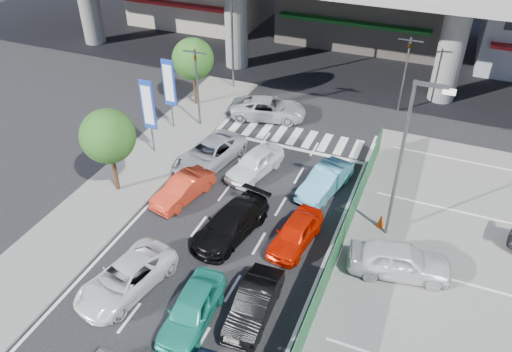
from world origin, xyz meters
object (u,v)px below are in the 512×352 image
at_px(kei_truck_front_right, 325,180).
at_px(parked_sedan_white, 400,260).
at_px(signboard_far, 169,85).
at_px(taxi_teal_mid, 192,309).
at_px(hatch_black_mid_right, 254,304).
at_px(taxi_orange_left, 183,189).
at_px(street_lamp_left, 234,25).
at_px(signboard_near, 148,107).
at_px(sedan_black_mid, 231,223).
at_px(sedan_white_front_mid, 255,163).
at_px(traffic_light_left, 196,69).
at_px(traffic_light_right, 408,56).
at_px(traffic_cone, 381,220).
at_px(taxi_orange_right, 296,233).
at_px(wagon_silver_front_left, 210,154).
at_px(tree_far, 193,59).
at_px(crossing_wagon_silver, 269,109).
at_px(sedan_white_mid_left, 126,278).
at_px(tree_near, 108,136).
at_px(street_lamp_right, 406,151).

xyz_separation_m(kei_truck_front_right, parked_sedan_white, (4.63, -4.67, 0.14)).
relative_size(signboard_far, kei_truck_front_right, 1.16).
height_order(taxi_teal_mid, hatch_black_mid_right, taxi_teal_mid).
bearing_deg(signboard_far, taxi_orange_left, -55.98).
height_order(street_lamp_left, signboard_near, street_lamp_left).
relative_size(taxi_orange_left, sedan_black_mid, 0.81).
distance_m(signboard_near, sedan_white_front_mid, 6.85).
xyz_separation_m(traffic_light_left, traffic_light_right, (11.70, 7.00, 0.00)).
bearing_deg(sedan_black_mid, traffic_cone, 37.35).
distance_m(taxi_orange_right, wagon_silver_front_left, 8.12).
distance_m(signboard_near, wagon_silver_front_left, 4.34).
bearing_deg(sedan_white_front_mid, street_lamp_left, 134.20).
bearing_deg(traffic_light_right, traffic_light_left, -149.11).
xyz_separation_m(signboard_far, sedan_black_mid, (7.71, -7.86, -2.38)).
relative_size(tree_far, taxi_orange_right, 1.27).
distance_m(taxi_orange_right, crossing_wagon_silver, 12.33).
relative_size(traffic_light_left, sedan_white_front_mid, 1.28).
relative_size(wagon_silver_front_left, kei_truck_front_right, 1.22).
relative_size(traffic_light_left, signboard_near, 1.11).
distance_m(signboard_near, hatch_black_mid_right, 13.75).
height_order(taxi_orange_right, kei_truck_front_right, kei_truck_front_right).
height_order(signboard_far, taxi_orange_left, signboard_far).
height_order(sedan_white_mid_left, taxi_orange_left, sedan_white_mid_left).
height_order(traffic_light_right, hatch_black_mid_right, traffic_light_right).
bearing_deg(hatch_black_mid_right, signboard_far, 129.42).
xyz_separation_m(taxi_teal_mid, taxi_orange_right, (2.33, 5.80, -0.04)).
bearing_deg(taxi_orange_left, tree_near, -155.38).
distance_m(sedan_black_mid, traffic_cone, 7.29).
height_order(taxi_teal_mid, kei_truck_front_right, taxi_teal_mid).
distance_m(signboard_far, taxi_orange_right, 13.24).
xyz_separation_m(signboard_near, sedan_white_mid_left, (4.67, -9.71, -2.42)).
bearing_deg(street_lamp_left, kei_truck_front_right, -45.48).
bearing_deg(signboard_near, sedan_white_front_mid, 2.62).
xyz_separation_m(street_lamp_right, traffic_cone, (-0.51, 0.34, -4.34)).
xyz_separation_m(hatch_black_mid_right, sedan_black_mid, (-2.87, 4.06, 0.04)).
relative_size(traffic_light_left, signboard_far, 1.11).
height_order(tree_near, wagon_silver_front_left, tree_near).
bearing_deg(hatch_black_mid_right, sedan_white_mid_left, -174.06).
bearing_deg(taxi_teal_mid, crossing_wagon_silver, 96.96).
xyz_separation_m(sedan_white_front_mid, traffic_cone, (7.44, -1.95, -0.26)).
distance_m(taxi_teal_mid, taxi_orange_left, 8.03).
relative_size(tree_near, sedan_white_front_mid, 1.19).
xyz_separation_m(street_lamp_right, taxi_orange_right, (-4.01, -2.33, -4.12)).
xyz_separation_m(traffic_light_right, signboard_far, (-13.10, -8.01, -0.87)).
bearing_deg(street_lamp_right, tree_far, 150.42).
relative_size(sedan_black_mid, traffic_cone, 6.45).
bearing_deg(crossing_wagon_silver, sedan_black_mid, 179.37).
xyz_separation_m(tree_far, kei_truck_front_right, (11.11, -6.30, -2.72)).
distance_m(traffic_light_right, sedan_white_front_mid, 12.83).
height_order(sedan_white_mid_left, traffic_cone, sedan_white_mid_left).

